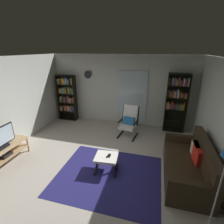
% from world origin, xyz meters
% --- Properties ---
extents(ground_plane, '(7.02, 7.02, 0.00)m').
position_xyz_m(ground_plane, '(0.00, 0.00, 0.00)').
color(ground_plane, '#B2A99C').
extents(wall_back, '(5.60, 0.06, 2.60)m').
position_xyz_m(wall_back, '(0.00, 2.90, 1.30)').
color(wall_back, beige).
rests_on(wall_back, ground).
extents(glass_door_panel, '(1.10, 0.01, 2.00)m').
position_xyz_m(glass_door_panel, '(0.43, 2.83, 1.05)').
color(glass_door_panel, silver).
extents(area_rug, '(2.38, 1.99, 0.01)m').
position_xyz_m(area_rug, '(0.40, -0.19, 0.00)').
color(area_rug, navy).
rests_on(area_rug, ground).
extents(tv_stand, '(0.49, 1.35, 0.46)m').
position_xyz_m(tv_stand, '(-2.30, -0.46, 0.31)').
color(tv_stand, tan).
rests_on(tv_stand, ground).
extents(television, '(0.20, 0.84, 0.54)m').
position_xyz_m(television, '(-2.30, -0.46, 0.71)').
color(television, black).
rests_on(television, tv_stand).
extents(bookshelf_near_tv, '(0.72, 0.30, 1.83)m').
position_xyz_m(bookshelf_near_tv, '(-2.16, 2.65, 0.99)').
color(bookshelf_near_tv, black).
rests_on(bookshelf_near_tv, ground).
extents(bookshelf_near_sofa, '(0.70, 0.30, 2.04)m').
position_xyz_m(bookshelf_near_sofa, '(1.98, 2.66, 1.18)').
color(bookshelf_near_sofa, black).
rests_on(bookshelf_near_sofa, ground).
extents(leather_sofa, '(0.89, 1.91, 0.90)m').
position_xyz_m(leather_sofa, '(2.17, 0.24, 0.32)').
color(leather_sofa, '#342718').
rests_on(leather_sofa, ground).
extents(lounge_armchair, '(0.65, 0.72, 1.02)m').
position_xyz_m(lounge_armchair, '(0.50, 1.90, 0.53)').
color(lounge_armchair, black).
rests_on(lounge_armchair, ground).
extents(ottoman, '(0.56, 0.52, 0.40)m').
position_xyz_m(ottoman, '(0.29, -0.04, 0.33)').
color(ottoman, white).
rests_on(ottoman, ground).
extents(tv_remote, '(0.07, 0.15, 0.02)m').
position_xyz_m(tv_remote, '(0.34, -0.02, 0.40)').
color(tv_remote, black).
rests_on(tv_remote, ottoman).
extents(cell_phone, '(0.07, 0.14, 0.01)m').
position_xyz_m(cell_phone, '(0.36, 0.00, 0.40)').
color(cell_phone, black).
rests_on(cell_phone, ottoman).
extents(wall_clock, '(0.29, 0.03, 0.29)m').
position_xyz_m(wall_clock, '(-1.30, 2.82, 1.85)').
color(wall_clock, silver).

